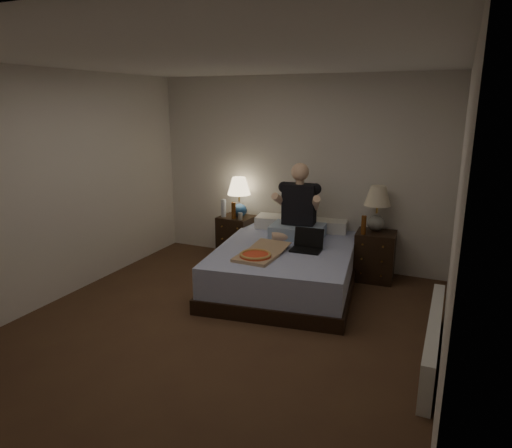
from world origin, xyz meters
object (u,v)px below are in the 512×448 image
at_px(lamp_left, 239,197).
at_px(laptop, 306,241).
at_px(bed, 286,266).
at_px(lamp_right, 377,208).
at_px(beer_bottle_left, 234,211).
at_px(pizza_box, 255,256).
at_px(person, 298,201).
at_px(nightstand_right, 375,256).
at_px(soda_can, 240,216).
at_px(beer_bottle_right, 364,225).
at_px(radiator, 433,340).
at_px(nightstand_left, 237,237).
at_px(water_bottle, 224,208).

xyz_separation_m(lamp_left, laptop, (1.25, -0.84, -0.25)).
height_order(bed, lamp_right, lamp_right).
xyz_separation_m(beer_bottle_left, pizza_box, (0.86, -1.20, -0.16)).
height_order(lamp_right, person, person).
bearing_deg(nightstand_right, lamp_right, 104.27).
bearing_deg(bed, laptop, -26.09).
xyz_separation_m(lamp_right, beer_bottle_left, (-1.91, -0.13, -0.18)).
distance_m(bed, soda_can, 1.14).
bearing_deg(pizza_box, beer_bottle_right, 51.50).
relative_size(soda_can, beer_bottle_left, 0.43).
height_order(soda_can, radiator, soda_can).
xyz_separation_m(bed, person, (0.01, 0.39, 0.72)).
relative_size(nightstand_left, pizza_box, 0.78).
distance_m(nightstand_left, radiator, 3.27).
relative_size(bed, radiator, 1.27).
bearing_deg(person, radiator, -45.39).
xyz_separation_m(lamp_right, water_bottle, (-2.08, -0.09, -0.17)).
height_order(nightstand_right, water_bottle, water_bottle).
distance_m(nightstand_left, beer_bottle_right, 1.88).
distance_m(bed, beer_bottle_right, 1.06).
bearing_deg(person, beer_bottle_left, 161.74).
height_order(lamp_right, beer_bottle_left, lamp_right).
height_order(person, pizza_box, person).
height_order(lamp_right, beer_bottle_right, lamp_right).
height_order(bed, soda_can, soda_can).
height_order(lamp_left, beer_bottle_right, lamp_left).
bearing_deg(soda_can, beer_bottle_left, 167.76).
height_order(beer_bottle_right, radiator, beer_bottle_right).
height_order(lamp_right, pizza_box, lamp_right).
relative_size(water_bottle, laptop, 0.74).
relative_size(water_bottle, radiator, 0.16).
distance_m(water_bottle, laptop, 1.64).
bearing_deg(nightstand_right, radiator, -68.79).
xyz_separation_m(water_bottle, beer_bottle_right, (1.98, -0.14, 0.01)).
distance_m(lamp_right, pizza_box, 1.73).
xyz_separation_m(soda_can, beer_bottle_left, (-0.11, 0.02, 0.06)).
relative_size(nightstand_left, water_bottle, 2.37).
distance_m(beer_bottle_right, person, 0.84).
relative_size(nightstand_left, beer_bottle_left, 2.58).
bearing_deg(nightstand_left, soda_can, -43.99).
relative_size(lamp_left, beer_bottle_right, 2.43).
distance_m(lamp_left, beer_bottle_left, 0.21).
xyz_separation_m(bed, pizza_box, (-0.14, -0.59, 0.29)).
height_order(soda_can, person, person).
bearing_deg(lamp_right, laptop, -127.05).
distance_m(beer_bottle_right, laptop, 0.80).
bearing_deg(lamp_left, beer_bottle_right, -7.49).
relative_size(beer_bottle_right, laptop, 0.68).
bearing_deg(beer_bottle_left, soda_can, -12.24).
bearing_deg(laptop, radiator, -36.24).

